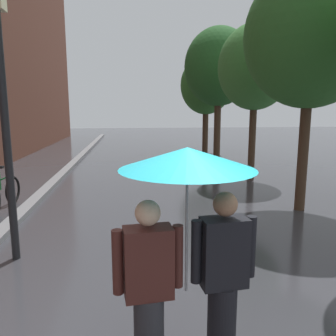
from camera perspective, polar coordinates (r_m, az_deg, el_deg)
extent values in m
cube|color=slate|center=(12.99, -17.24, -0.57)|extent=(0.30, 36.00, 0.12)
cylinder|color=#473323|center=(8.29, 22.08, 2.54)|extent=(0.24, 0.24, 2.75)
ellipsoid|color=#2D6628|center=(8.38, 23.29, 20.03)|extent=(2.89, 2.89, 3.12)
cylinder|color=#473323|center=(11.45, 14.17, 4.61)|extent=(0.23, 0.23, 2.65)
ellipsoid|color=#387533|center=(11.48, 14.69, 16.36)|extent=(2.38, 2.38, 2.73)
cylinder|color=#473323|center=(15.27, 8.40, 6.55)|extent=(0.30, 0.30, 2.90)
ellipsoid|color=#235623|center=(15.35, 8.67, 16.73)|extent=(3.00, 3.00, 3.38)
cylinder|color=#473323|center=(18.51, 6.39, 6.49)|extent=(0.31, 0.31, 2.45)
ellipsoid|color=#2D6628|center=(18.52, 6.53, 13.89)|extent=(2.75, 2.75, 3.10)
torus|color=black|center=(9.23, -24.98, -3.42)|extent=(0.16, 0.70, 0.70)
cylinder|color=#1E7A38|center=(9.32, -26.79, -1.72)|extent=(0.04, 0.04, 0.55)
cube|color=#4C231E|center=(2.86, -3.39, -15.81)|extent=(0.42, 0.26, 0.60)
sphere|color=beige|center=(2.70, -3.48, -7.65)|extent=(0.21, 0.21, 0.21)
cylinder|color=#4C231E|center=(2.82, -8.60, -15.61)|extent=(0.09, 0.09, 0.54)
cylinder|color=#4C231E|center=(2.89, 1.67, -14.83)|extent=(0.09, 0.09, 0.54)
cylinder|color=black|center=(3.37, 9.12, -25.24)|extent=(0.26, 0.26, 0.82)
cube|color=black|center=(3.01, 9.51, -14.02)|extent=(0.42, 0.26, 0.61)
sphere|color=#9E7051|center=(2.86, 9.76, -6.10)|extent=(0.21, 0.21, 0.21)
cylinder|color=black|center=(2.92, 4.84, -14.05)|extent=(0.09, 0.09, 0.55)
cylinder|color=black|center=(3.10, 13.93, -12.88)|extent=(0.09, 0.09, 0.55)
cylinder|color=#9E9EA3|center=(2.85, 3.19, -10.64)|extent=(0.02, 0.02, 1.09)
cone|color=#1EB2C6|center=(2.69, 3.32, 1.67)|extent=(1.12, 1.12, 0.18)
cylinder|color=black|center=(5.57, -25.82, 4.00)|extent=(0.12, 0.12, 3.72)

